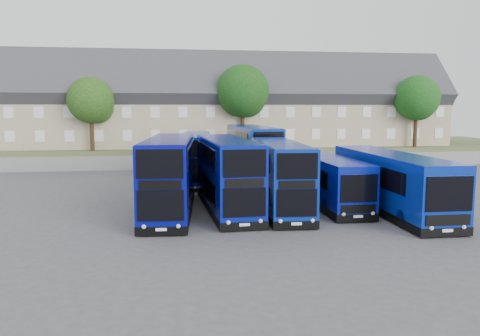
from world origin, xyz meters
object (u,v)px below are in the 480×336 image
Objects in this scene: dd_front_left at (170,176)px; tree_east at (417,100)px; coach_east_a at (326,180)px; tree_mid at (244,93)px; tree_far at (433,98)px; dd_front_mid at (227,176)px; tree_west at (92,102)px.

dd_front_left is 35.91m from tree_east.
coach_east_a is 27.61m from tree_east.
tree_mid is (-2.55, 21.08, 6.51)m from coach_east_a.
tree_east is (17.45, 20.58, 5.83)m from coach_east_a.
dd_front_left is at bearing -139.31° from tree_far.
tree_far is (30.31, 28.81, 5.54)m from dd_front_mid.
dd_front_left is 24.62m from tree_mid.
tree_east is at bearing -1.43° from tree_mid.
tree_east reaches higher than dd_front_left.
tree_mid is 1.12× the size of tree_east.
dd_front_left is 10.52m from coach_east_a.
tree_west is at bearing 114.20° from dd_front_left.
coach_east_a is at bearing -130.38° from tree_far.
dd_front_left is 44.96m from tree_far.
dd_front_left is at bearing -178.77° from dd_front_mid.
tree_far reaches higher than coach_east_a.
tree_far is at bearing 40.13° from dd_front_mid.
coach_east_a is 1.35× the size of tree_far.
dd_front_mid reaches higher than coach_east_a.
dd_front_mid is 25.22m from tree_west.
dd_front_left is 1.34× the size of tree_far.
dd_front_left reaches higher than coach_east_a.
tree_far is (23.45, 27.58, 6.17)m from coach_east_a.
dd_front_left is 1.52× the size of tree_west.
tree_mid is at bearing 96.73° from coach_east_a.
tree_west is at bearing 114.77° from dd_front_mid.
tree_mid is at bearing 1.79° from tree_west.
tree_east is at bearing 49.55° from coach_east_a.
coach_east_a is 1.53× the size of tree_west.
tree_far is at bearing 49.40° from tree_east.
tree_west is at bearing -180.00° from tree_east.
tree_far reaches higher than tree_east.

